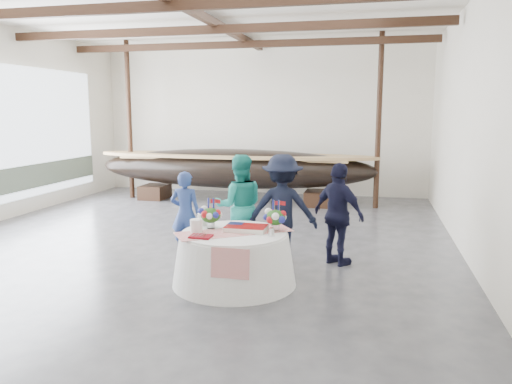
# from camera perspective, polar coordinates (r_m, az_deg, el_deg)

# --- Properties ---
(floor) EXTENTS (10.00, 12.00, 0.01)m
(floor) POSITION_cam_1_polar(r_m,az_deg,el_deg) (10.02, -7.04, -5.47)
(floor) COLOR #3D3D42
(floor) RESTS_ON ground
(wall_back) EXTENTS (10.00, 0.02, 4.50)m
(wall_back) POSITION_cam_1_polar(r_m,az_deg,el_deg) (15.46, 0.58, 8.22)
(wall_back) COLOR silver
(wall_back) RESTS_ON ground
(wall_right) EXTENTS (0.02, 12.00, 4.50)m
(wall_right) POSITION_cam_1_polar(r_m,az_deg,el_deg) (9.22, 23.45, 6.73)
(wall_right) COLOR silver
(wall_right) RESTS_ON ground
(ceiling) EXTENTS (10.00, 12.00, 0.01)m
(ceiling) POSITION_cam_1_polar(r_m,az_deg,el_deg) (9.89, -7.59, 20.65)
(ceiling) COLOR white
(ceiling) RESTS_ON wall_back
(pavilion_structure) EXTENTS (9.80, 11.76, 4.50)m
(pavilion_structure) POSITION_cam_1_polar(r_m,az_deg,el_deg) (10.49, -6.03, 17.26)
(pavilion_structure) COLOR black
(pavilion_structure) RESTS_ON ground
(open_bay) EXTENTS (0.03, 7.00, 3.20)m
(open_bay) POSITION_cam_1_polar(r_m,az_deg,el_deg) (13.10, -26.44, 5.21)
(open_bay) COLOR silver
(open_bay) RESTS_ON ground
(longboat_display) EXTENTS (7.94, 1.59, 1.49)m
(longboat_display) POSITION_cam_1_polar(r_m,az_deg,el_deg) (13.92, -2.62, 2.73)
(longboat_display) COLOR black
(longboat_display) RESTS_ON ground
(banquet_table) EXTENTS (1.83, 1.83, 0.79)m
(banquet_table) POSITION_cam_1_polar(r_m,az_deg,el_deg) (7.42, -2.50, -7.53)
(banquet_table) COLOR silver
(banquet_table) RESTS_ON ground
(tabletop_items) EXTENTS (1.70, 1.41, 0.40)m
(tabletop_items) POSITION_cam_1_polar(r_m,az_deg,el_deg) (7.41, -2.13, -3.24)
(tabletop_items) COLOR #B71215
(tabletop_items) RESTS_ON banquet_table
(guest_woman_blue) EXTENTS (0.56, 0.37, 1.50)m
(guest_woman_blue) POSITION_cam_1_polar(r_m,az_deg,el_deg) (8.86, -8.06, -2.45)
(guest_woman_blue) COLOR navy
(guest_woman_blue) RESTS_ON ground
(guest_woman_teal) EXTENTS (1.04, 0.91, 1.80)m
(guest_woman_teal) POSITION_cam_1_polar(r_m,az_deg,el_deg) (8.68, -1.91, -1.61)
(guest_woman_teal) COLOR teal
(guest_woman_teal) RESTS_ON ground
(guest_man_left) EXTENTS (1.25, 0.81, 1.83)m
(guest_man_left) POSITION_cam_1_polar(r_m,az_deg,el_deg) (8.39, 3.02, -1.90)
(guest_man_left) COLOR black
(guest_man_left) RESTS_ON ground
(guest_man_right) EXTENTS (1.05, 0.93, 1.70)m
(guest_man_right) POSITION_cam_1_polar(r_m,az_deg,el_deg) (8.32, 9.42, -2.53)
(guest_man_right) COLOR black
(guest_man_right) RESTS_ON ground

